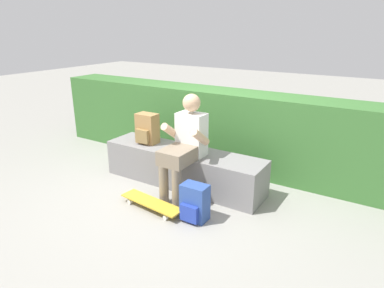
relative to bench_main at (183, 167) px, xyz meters
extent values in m
plane|color=gray|center=(0.00, -0.28, -0.23)|extent=(24.00, 24.00, 0.00)
cube|color=gray|center=(0.00, 0.00, 0.00)|extent=(2.15, 0.51, 0.47)
cube|color=white|center=(0.18, -0.08, 0.49)|extent=(0.34, 0.22, 0.52)
sphere|color=#D8AD84|center=(0.18, -0.08, 0.88)|extent=(0.21, 0.21, 0.21)
cube|color=gray|center=(0.18, -0.39, 0.32)|extent=(0.32, 0.40, 0.17)
cylinder|color=gray|center=(0.09, -0.54, 0.00)|extent=(0.11, 0.11, 0.47)
cylinder|color=gray|center=(0.27, -0.54, 0.00)|extent=(0.11, 0.11, 0.47)
cylinder|color=#D8AD84|center=(-0.02, -0.22, 0.53)|extent=(0.09, 0.33, 0.27)
cylinder|color=#D8AD84|center=(0.38, -0.22, 0.53)|extent=(0.09, 0.33, 0.27)
cube|color=gold|center=(0.06, -0.73, -0.15)|extent=(0.82, 0.29, 0.02)
cylinder|color=silver|center=(0.34, -0.69, -0.21)|extent=(0.06, 0.04, 0.05)
cylinder|color=silver|center=(0.33, -0.84, -0.21)|extent=(0.06, 0.04, 0.05)
cylinder|color=silver|center=(-0.21, -0.63, -0.21)|extent=(0.06, 0.04, 0.05)
cylinder|color=silver|center=(-0.23, -0.78, -0.21)|extent=(0.06, 0.04, 0.05)
cube|color=#A37A47|center=(-0.56, 0.00, 0.43)|extent=(0.28, 0.18, 0.40)
cube|color=olive|center=(-0.56, -0.11, 0.35)|extent=(0.20, 0.05, 0.18)
cube|color=#2D4C99|center=(0.58, -0.65, -0.03)|extent=(0.28, 0.18, 0.40)
cube|color=#253DA7|center=(0.58, -0.77, -0.11)|extent=(0.20, 0.05, 0.18)
cube|color=#3A6E31|center=(0.11, 0.91, 0.31)|extent=(5.80, 0.58, 1.10)
camera|label=1|loc=(2.25, -3.39, 1.73)|focal=32.05mm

